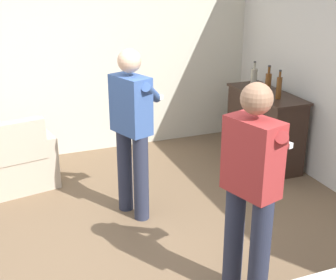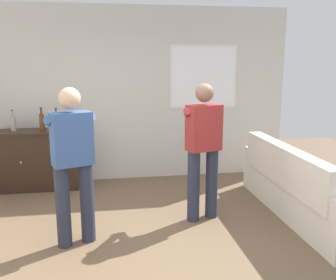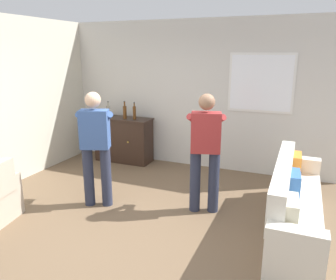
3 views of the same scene
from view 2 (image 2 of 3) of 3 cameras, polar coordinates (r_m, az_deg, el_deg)
ground at (r=4.00m, az=-2.58°, el=-16.94°), size 10.40×10.40×0.00m
wall_back_with_window at (r=6.18m, az=-5.28°, el=7.00°), size 5.20×0.15×2.80m
couch at (r=5.03m, az=18.91°, el=-7.10°), size 0.57×2.45×0.90m
sideboard_cabinet at (r=6.06m, az=-18.92°, el=-2.83°), size 1.18×0.49×0.91m
bottle_wine_green at (r=5.89m, az=-18.68°, el=2.67°), size 0.07×0.07×0.35m
bottle_liquor_amber at (r=6.03m, az=-22.52°, el=2.38°), size 0.08×0.08×0.32m
bottle_spirits_clear at (r=5.87m, az=-16.63°, el=2.76°), size 0.06×0.06×0.34m
person_standing_left at (r=4.00m, az=-14.34°, el=-2.85°), size 0.52×0.52×1.68m
person_standing_right at (r=4.54m, az=5.35°, el=-0.81°), size 0.53×0.52×1.68m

